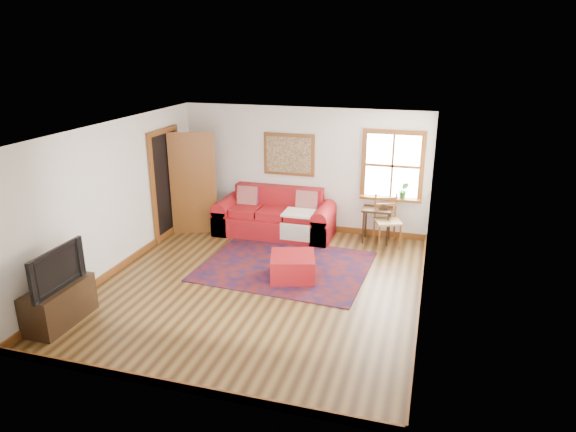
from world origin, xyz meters
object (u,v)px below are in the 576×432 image
(ladder_back_chair, at_px, (387,218))
(media_cabinet, at_px, (59,304))
(red_ottoman, at_px, (293,267))
(red_leather_sofa, at_px, (275,219))
(side_table, at_px, (377,214))

(ladder_back_chair, height_order, media_cabinet, ladder_back_chair)
(red_ottoman, relative_size, ladder_back_chair, 0.72)
(red_leather_sofa, distance_m, red_ottoman, 2.10)
(red_ottoman, xyz_separation_m, ladder_back_chair, (1.31, 1.91, 0.33))
(side_table, relative_size, media_cabinet, 0.66)
(red_ottoman, height_order, media_cabinet, media_cabinet)
(red_ottoman, distance_m, side_table, 2.34)
(red_leather_sofa, bearing_deg, red_ottoman, -64.65)
(side_table, bearing_deg, red_ottoman, -118.57)
(ladder_back_chair, xyz_separation_m, media_cabinet, (-4.00, -4.16, -0.25))
(red_ottoman, relative_size, side_table, 1.05)
(red_leather_sofa, distance_m, ladder_back_chair, 2.22)
(red_leather_sofa, xyz_separation_m, media_cabinet, (-1.79, -4.15, -0.02))
(red_leather_sofa, xyz_separation_m, ladder_back_chair, (2.21, 0.01, 0.23))
(side_table, bearing_deg, ladder_back_chair, -31.61)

